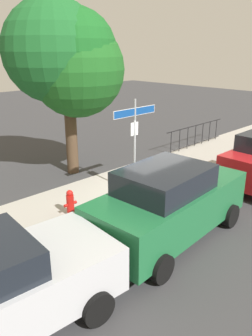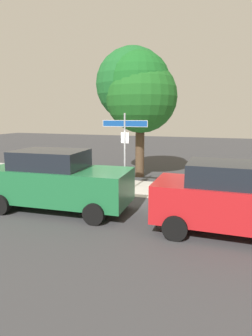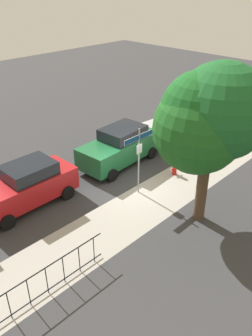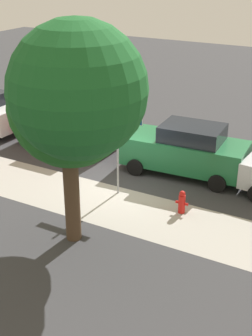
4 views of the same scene
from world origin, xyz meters
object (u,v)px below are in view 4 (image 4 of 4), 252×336
Objects in this scene: car_green at (185,149)px; fire_hydrant at (182,202)px; street_sign at (118,133)px; car_red at (69,125)px; shade_tree at (73,94)px.

car_green is 3.05m from fire_hydrant.
street_sign reaches higher than car_green.
fire_hydrant is at bearing 155.34° from car_red.
car_red is (4.38, -5.67, -3.34)m from shade_tree.
car_red is 7.17m from fire_hydrant.
shade_tree reaches higher than car_red.
car_red is at bearing -5.25° from car_green.
street_sign is 3.57m from shade_tree.
street_sign is at bearing -4.59° from fire_hydrant.
street_sign is at bearing -82.95° from shade_tree.
car_green reaches higher than car_red.
car_red is (4.03, -2.78, -1.27)m from street_sign.
fire_hydrant is at bearing -128.19° from shade_tree.
shade_tree is 7.91m from car_red.
shade_tree is (-0.36, 2.89, 2.07)m from street_sign.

